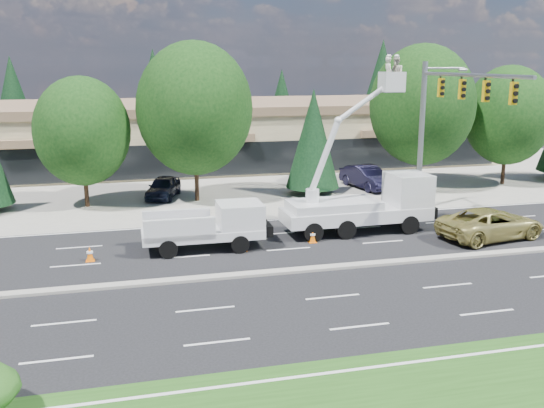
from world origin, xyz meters
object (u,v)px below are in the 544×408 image
object	(u,v)px
signal_mast	(441,114)
utility_pickup	(212,231)
bucket_truck	(368,196)
minivan	(491,224)

from	to	relation	value
signal_mast	utility_pickup	xyz separation A→B (m)	(-13.67, -2.85, -5.13)
signal_mast	bucket_truck	size ratio (longest dim) A/B	1.09
utility_pickup	minivan	distance (m)	14.44
utility_pickup	minivan	bearing A→B (deg)	-6.37
signal_mast	utility_pickup	world-z (taller)	signal_mast
bucket_truck	minivan	distance (m)	6.46
minivan	signal_mast	bearing A→B (deg)	-1.36
signal_mast	minivan	size ratio (longest dim) A/B	1.77
signal_mast	minivan	distance (m)	7.00
signal_mast	minivan	world-z (taller)	signal_mast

